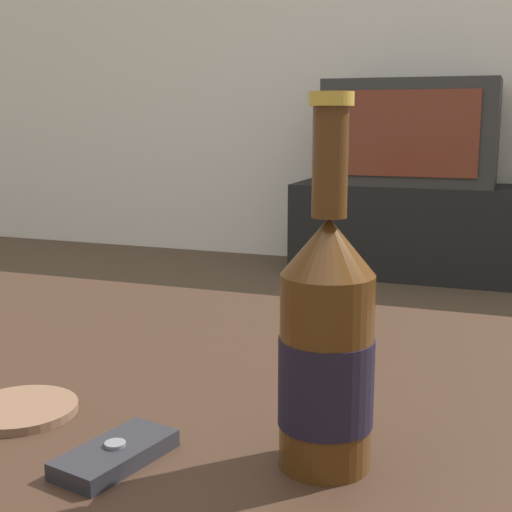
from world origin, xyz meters
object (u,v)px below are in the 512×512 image
at_px(tv_stand, 407,230).
at_px(cell_phone, 116,454).
at_px(television, 411,133).
at_px(beer_bottle, 326,346).

bearing_deg(tv_stand, cell_phone, -86.27).
height_order(television, cell_phone, television).
relative_size(tv_stand, cell_phone, 9.65).
xyz_separation_m(beer_bottle, cell_phone, (-0.15, -0.05, -0.09)).
relative_size(tv_stand, television, 1.38).
relative_size(television, cell_phone, 7.01).
bearing_deg(cell_phone, tv_stand, 106.40).
height_order(tv_stand, beer_bottle, beer_bottle).
bearing_deg(tv_stand, television, -90.00).
bearing_deg(cell_phone, television, 106.40).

